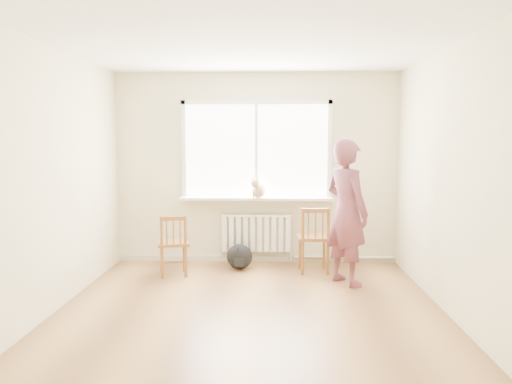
# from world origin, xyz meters

# --- Properties ---
(floor) EXTENTS (4.50, 4.50, 0.00)m
(floor) POSITION_xyz_m (0.00, 0.00, 0.00)
(floor) COLOR #A97745
(floor) RESTS_ON ground
(ceiling) EXTENTS (4.50, 4.50, 0.00)m
(ceiling) POSITION_xyz_m (0.00, 0.00, 2.70)
(ceiling) COLOR white
(ceiling) RESTS_ON back_wall
(back_wall) EXTENTS (4.00, 0.01, 2.70)m
(back_wall) POSITION_xyz_m (0.00, 2.25, 1.35)
(back_wall) COLOR beige
(back_wall) RESTS_ON ground
(window) EXTENTS (2.12, 0.05, 1.42)m
(window) POSITION_xyz_m (0.00, 2.22, 1.66)
(window) COLOR white
(window) RESTS_ON back_wall
(windowsill) EXTENTS (2.15, 0.22, 0.04)m
(windowsill) POSITION_xyz_m (0.00, 2.14, 0.93)
(windowsill) COLOR white
(windowsill) RESTS_ON back_wall
(radiator) EXTENTS (1.00, 0.12, 0.55)m
(radiator) POSITION_xyz_m (0.00, 2.16, 0.44)
(radiator) COLOR white
(radiator) RESTS_ON back_wall
(heating_pipe) EXTENTS (1.40, 0.04, 0.04)m
(heating_pipe) POSITION_xyz_m (1.25, 2.19, 0.08)
(heating_pipe) COLOR silver
(heating_pipe) RESTS_ON back_wall
(baseboard) EXTENTS (4.00, 0.03, 0.08)m
(baseboard) POSITION_xyz_m (0.00, 2.23, 0.04)
(baseboard) COLOR beige
(baseboard) RESTS_ON ground
(chair_left) EXTENTS (0.47, 0.46, 0.80)m
(chair_left) POSITION_xyz_m (-1.05, 1.44, 0.40)
(chair_left) COLOR brown
(chair_left) RESTS_ON floor
(chair_right) EXTENTS (0.45, 0.43, 0.88)m
(chair_right) POSITION_xyz_m (0.78, 1.65, 0.44)
(chair_right) COLOR brown
(chair_right) RESTS_ON floor
(person) EXTENTS (0.71, 0.77, 1.77)m
(person) POSITION_xyz_m (1.13, 1.17, 0.88)
(person) COLOR #C54168
(person) RESTS_ON floor
(cat) EXTENTS (0.28, 0.44, 0.31)m
(cat) POSITION_xyz_m (0.03, 2.05, 1.07)
(cat) COLOR beige
(cat) RESTS_ON windowsill
(backpack) EXTENTS (0.37, 0.30, 0.35)m
(backpack) POSITION_xyz_m (-0.22, 1.79, 0.18)
(backpack) COLOR black
(backpack) RESTS_ON floor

